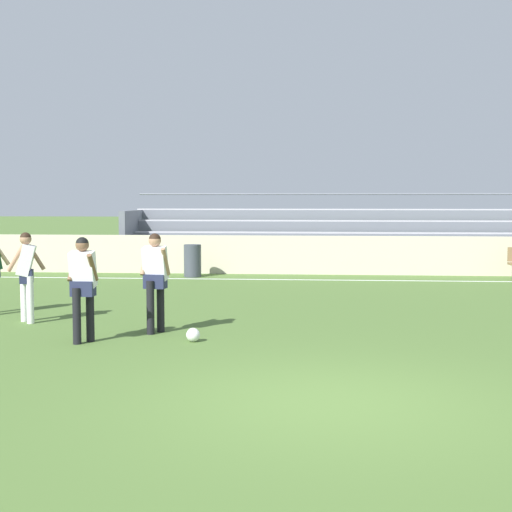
{
  "coord_description": "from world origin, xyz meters",
  "views": [
    {
      "loc": [
        -0.17,
        -8.19,
        2.28
      ],
      "look_at": [
        -1.27,
        5.25,
        1.22
      ],
      "focal_mm": 52.18,
      "sensor_mm": 36.0,
      "label": 1
    }
  ],
  "objects": [
    {
      "name": "field_line_sideline",
      "position": [
        0.0,
        12.4,
        0.0
      ],
      "size": [
        44.0,
        0.12,
        0.01
      ],
      "primitive_type": "cube",
      "color": "white",
      "rests_on": "ground"
    },
    {
      "name": "sideline_wall",
      "position": [
        0.0,
        13.93,
        0.57
      ],
      "size": [
        48.0,
        0.16,
        1.15
      ],
      "primitive_type": "cube",
      "color": "beige",
      "rests_on": "ground"
    },
    {
      "name": "player_white_pressing_high",
      "position": [
        -3.81,
        3.11,
        0.99
      ],
      "size": [
        0.45,
        0.52,
        1.67
      ],
      "color": "black",
      "rests_on": "ground"
    },
    {
      "name": "bleacher_stand",
      "position": [
        2.07,
        16.26,
        1.02
      ],
      "size": [
        16.96,
        2.95,
        2.44
      ],
      "color": "#B2B2B7",
      "rests_on": "ground"
    },
    {
      "name": "trash_bin",
      "position": [
        -3.73,
        12.93,
        0.47
      ],
      "size": [
        0.5,
        0.5,
        0.93
      ],
      "primitive_type": "cylinder",
      "color": "#3D424C",
      "rests_on": "ground"
    },
    {
      "name": "player_white_overlapping",
      "position": [
        -5.44,
        4.91,
        0.98
      ],
      "size": [
        0.6,
        0.46,
        1.65
      ],
      "color": "white",
      "rests_on": "ground"
    },
    {
      "name": "player_white_on_ball",
      "position": [
        -2.87,
        4.04,
        1.01
      ],
      "size": [
        0.49,
        0.45,
        1.69
      ],
      "color": "black",
      "rests_on": "ground"
    },
    {
      "name": "soccer_ball",
      "position": [
        -2.11,
        3.34,
        0.11
      ],
      "size": [
        0.22,
        0.22,
        0.22
      ],
      "primitive_type": "sphere",
      "color": "white",
      "rests_on": "ground"
    },
    {
      "name": "ground_plane",
      "position": [
        0.0,
        0.0,
        0.0
      ],
      "size": [
        160.0,
        160.0,
        0.0
      ],
      "primitive_type": "plane",
      "color": "#4C6B30"
    }
  ]
}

